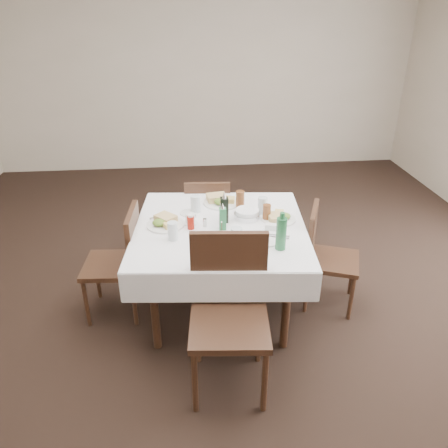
% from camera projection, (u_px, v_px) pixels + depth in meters
% --- Properties ---
extents(ground_plane, '(7.00, 7.00, 0.00)m').
position_uv_depth(ground_plane, '(228.00, 306.00, 3.65)').
color(ground_plane, black).
extents(room_shell, '(6.04, 7.04, 2.80)m').
position_uv_depth(room_shell, '(229.00, 97.00, 2.87)').
color(room_shell, '#C1B39C').
rests_on(room_shell, ground).
extents(dining_table, '(1.40, 1.40, 0.76)m').
position_uv_depth(dining_table, '(220.00, 235.00, 3.33)').
color(dining_table, black).
rests_on(dining_table, ground).
extents(chair_north, '(0.43, 0.43, 0.86)m').
position_uv_depth(chair_north, '(208.00, 215.00, 4.07)').
color(chair_north, black).
rests_on(chair_north, ground).
extents(chair_south, '(0.53, 0.53, 1.03)m').
position_uv_depth(chair_south, '(229.00, 303.00, 2.74)').
color(chair_south, black).
rests_on(chair_south, ground).
extents(chair_east, '(0.52, 0.52, 0.85)m').
position_uv_depth(chair_east, '(323.00, 251.00, 3.50)').
color(chair_east, black).
rests_on(chair_east, ground).
extents(chair_west, '(0.45, 0.45, 0.90)m').
position_uv_depth(chair_west, '(122.00, 257.00, 3.38)').
color(chair_west, black).
rests_on(chair_west, ground).
extents(meal_north, '(0.31, 0.31, 0.07)m').
position_uv_depth(meal_north, '(221.00, 201.00, 3.64)').
color(meal_north, white).
rests_on(meal_north, dining_table).
extents(meal_south, '(0.25, 0.25, 0.06)m').
position_uv_depth(meal_south, '(222.00, 257.00, 2.85)').
color(meal_south, white).
rests_on(meal_south, dining_table).
extents(meal_east, '(0.27, 0.27, 0.06)m').
position_uv_depth(meal_east, '(279.00, 217.00, 3.37)').
color(meal_east, white).
rests_on(meal_east, dining_table).
extents(meal_west, '(0.29, 0.29, 0.06)m').
position_uv_depth(meal_west, '(165.00, 222.00, 3.29)').
color(meal_west, white).
rests_on(meal_west, dining_table).
extents(side_plate_a, '(0.14, 0.14, 0.01)m').
position_uv_depth(side_plate_a, '(188.00, 213.00, 3.48)').
color(side_plate_a, white).
rests_on(side_plate_a, dining_table).
extents(side_plate_b, '(0.14, 0.14, 0.01)m').
position_uv_depth(side_plate_b, '(268.00, 242.00, 3.06)').
color(side_plate_b, white).
rests_on(side_plate_b, dining_table).
extents(water_n, '(0.08, 0.08, 0.14)m').
position_uv_depth(water_n, '(195.00, 204.00, 3.48)').
color(water_n, silver).
rests_on(water_n, dining_table).
extents(water_s, '(0.08, 0.08, 0.15)m').
position_uv_depth(water_s, '(236.00, 238.00, 2.98)').
color(water_s, silver).
rests_on(water_s, dining_table).
extents(water_e, '(0.07, 0.07, 0.14)m').
position_uv_depth(water_e, '(263.00, 205.00, 3.46)').
color(water_e, silver).
rests_on(water_e, dining_table).
extents(water_w, '(0.07, 0.07, 0.13)m').
position_uv_depth(water_w, '(173.00, 231.00, 3.08)').
color(water_w, silver).
rests_on(water_w, dining_table).
extents(iced_tea_a, '(0.07, 0.07, 0.15)m').
position_uv_depth(iced_tea_a, '(240.00, 200.00, 3.55)').
color(iced_tea_a, brown).
rests_on(iced_tea_a, dining_table).
extents(iced_tea_b, '(0.06, 0.06, 0.13)m').
position_uv_depth(iced_tea_b, '(267.00, 212.00, 3.35)').
color(iced_tea_b, brown).
rests_on(iced_tea_b, dining_table).
extents(bread_basket, '(0.20, 0.20, 0.07)m').
position_uv_depth(bread_basket, '(247.00, 214.00, 3.40)').
color(bread_basket, silver).
rests_on(bread_basket, dining_table).
extents(oil_cruet_dark, '(0.06, 0.06, 0.25)m').
position_uv_depth(oil_cruet_dark, '(224.00, 209.00, 3.31)').
color(oil_cruet_dark, black).
rests_on(oil_cruet_dark, dining_table).
extents(oil_cruet_green, '(0.05, 0.05, 0.21)m').
position_uv_depth(oil_cruet_green, '(223.00, 218.00, 3.21)').
color(oil_cruet_green, '#276E3F').
rests_on(oil_cruet_green, dining_table).
extents(ketchup_bottle, '(0.05, 0.05, 0.12)m').
position_uv_depth(ketchup_bottle, '(191.00, 222.00, 3.23)').
color(ketchup_bottle, '#9B1408').
rests_on(ketchup_bottle, dining_table).
extents(salt_shaker, '(0.03, 0.03, 0.07)m').
position_uv_depth(salt_shaker, '(205.00, 223.00, 3.27)').
color(salt_shaker, white).
rests_on(salt_shaker, dining_table).
extents(pepper_shaker, '(0.03, 0.03, 0.08)m').
position_uv_depth(pepper_shaker, '(222.00, 225.00, 3.22)').
color(pepper_shaker, '#3D2A1A').
rests_on(pepper_shaker, dining_table).
extents(coffee_mug, '(0.11, 0.11, 0.08)m').
position_uv_depth(coffee_mug, '(190.00, 219.00, 3.31)').
color(coffee_mug, white).
rests_on(coffee_mug, dining_table).
extents(sunglasses, '(0.14, 0.07, 0.03)m').
position_uv_depth(sunglasses, '(208.00, 237.00, 3.11)').
color(sunglasses, black).
rests_on(sunglasses, dining_table).
extents(green_bottle, '(0.07, 0.07, 0.27)m').
position_uv_depth(green_bottle, '(281.00, 233.00, 2.94)').
color(green_bottle, '#276E3F').
rests_on(green_bottle, dining_table).
extents(sugar_caddy, '(0.10, 0.07, 0.04)m').
position_uv_depth(sugar_caddy, '(271.00, 227.00, 3.23)').
color(sugar_caddy, white).
rests_on(sugar_caddy, dining_table).
extents(cutlery_n, '(0.07, 0.21, 0.01)m').
position_uv_depth(cutlery_n, '(241.00, 202.00, 3.68)').
color(cutlery_n, silver).
rests_on(cutlery_n, dining_table).
extents(cutlery_s, '(0.09, 0.19, 0.01)m').
position_uv_depth(cutlery_s, '(198.00, 253.00, 2.93)').
color(cutlery_s, silver).
rests_on(cutlery_s, dining_table).
extents(cutlery_e, '(0.20, 0.11, 0.01)m').
position_uv_depth(cutlery_e, '(275.00, 236.00, 3.14)').
color(cutlery_e, silver).
rests_on(cutlery_e, dining_table).
extents(cutlery_w, '(0.18, 0.07, 0.01)m').
position_uv_depth(cutlery_w, '(161.00, 218.00, 3.40)').
color(cutlery_w, silver).
rests_on(cutlery_w, dining_table).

